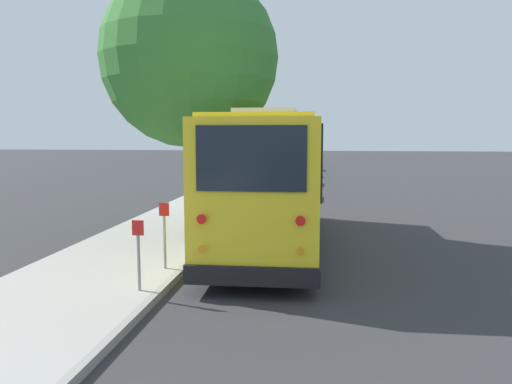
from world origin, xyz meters
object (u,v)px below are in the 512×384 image
parked_sedan_gray (278,185)px  parked_sedan_white (301,160)px  parked_sedan_tan (301,163)px  street_tree (191,47)px  parked_sedan_maroon (293,167)px  parked_sedan_black (289,174)px  sign_post_near (139,254)px  shuttle_bus (271,175)px  fire_hydrant (230,198)px  sign_post_far (165,235)px

parked_sedan_gray → parked_sedan_white: size_ratio=0.96×
parked_sedan_tan → parked_sedan_white: bearing=0.8°
parked_sedan_white → street_tree: bearing=-179.1°
parked_sedan_gray → street_tree: 10.56m
parked_sedan_maroon → parked_sedan_white: parked_sedan_maroon is taller
parked_sedan_gray → parked_sedan_maroon: size_ratio=0.91×
parked_sedan_black → parked_sedan_tan: 11.89m
parked_sedan_black → sign_post_near: size_ratio=3.61×
sign_post_near → parked_sedan_white: bearing=-2.1°
street_tree → sign_post_near: street_tree is taller
shuttle_bus → sign_post_near: size_ratio=7.20×
parked_sedan_black → street_tree: bearing=176.2°
parked_sedan_tan → sign_post_near: 33.73m
street_tree → fire_hydrant: bearing=-4.0°
fire_hydrant → parked_sedan_black: bearing=-8.0°
sign_post_near → parked_sedan_black: bearing=-3.6°
parked_sedan_tan → fire_hydrant: size_ratio=5.80×
parked_sedan_gray → parked_sedan_black: same height
fire_hydrant → sign_post_far: bearing=-178.8°
fire_hydrant → parked_sedan_tan: bearing=-4.5°
sign_post_near → sign_post_far: sign_post_far is taller
shuttle_bus → fire_hydrant: shuttle_bus is taller
parked_sedan_white → sign_post_far: sign_post_far is taller
parked_sedan_maroon → parked_sedan_white: size_ratio=1.05×
street_tree → sign_post_near: (-5.95, -0.51, -4.73)m
parked_sedan_black → fire_hydrant: (-11.27, 1.58, -0.06)m
parked_sedan_white → sign_post_near: (-39.44, 1.43, 0.24)m
parked_sedan_maroon → sign_post_near: (-27.84, 1.32, 0.21)m
shuttle_bus → parked_sedan_maroon: (23.08, 0.67, -1.32)m
shuttle_bus → parked_sedan_gray: bearing=2.6°
parked_sedan_maroon → parked_sedan_white: (11.60, -0.11, -0.02)m
shuttle_bus → sign_post_near: shuttle_bus is taller
parked_sedan_maroon → sign_post_far: bearing=172.3°
parked_sedan_white → shuttle_bus: bearing=-174.9°
parked_sedan_gray → fire_hydrant: parked_sedan_gray is taller
parked_sedan_tan → sign_post_near: (-33.69, 1.62, 0.25)m
parked_sedan_tan → fire_hydrant: (-23.16, 1.82, -0.03)m
parked_sedan_tan → parked_sedan_white: size_ratio=1.03×
parked_sedan_white → sign_post_near: size_ratio=3.46×
parked_sedan_gray → sign_post_far: 13.60m
street_tree → parked_sedan_tan: bearing=-4.4°
parked_sedan_gray → fire_hydrant: 4.80m
parked_sedan_tan → street_tree: (-27.74, 2.14, 4.98)m
parked_sedan_tan → parked_sedan_black: bearing=177.7°
sign_post_near → shuttle_bus: bearing=-22.6°
parked_sedan_gray → parked_sedan_tan: (18.60, -0.32, -0.03)m
parked_sedan_black → parked_sedan_tan: (11.89, -0.24, -0.03)m
parked_sedan_black → parked_sedan_white: bearing=2.9°
parked_sedan_black → shuttle_bus: bearing=-175.0°
parked_sedan_tan → sign_post_far: size_ratio=3.29×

